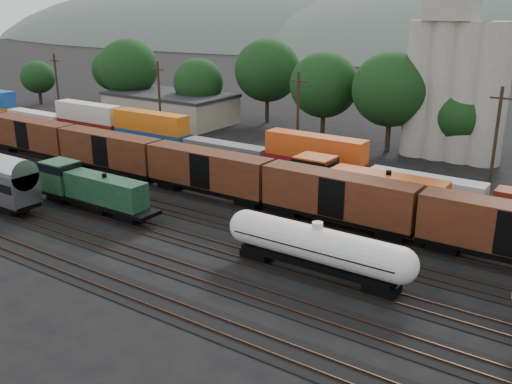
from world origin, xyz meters
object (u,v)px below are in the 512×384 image
Objects in this scene: tank_car_a at (317,246)px; grain_silo at (455,75)px; green_locomotive at (87,187)px; orange_locomotive at (357,186)px.

tank_car_a is 0.55× the size of grain_silo.
tank_car_a is 41.99m from grain_silo.
tank_car_a is at bearing 0.00° from green_locomotive.
grain_silo is at bearing 59.63° from green_locomotive.
grain_silo is at bearing 86.94° from orange_locomotive.
green_locomotive reaches higher than tank_car_a.
green_locomotive is 1.02× the size of tank_car_a.
orange_locomotive is (-3.62, 15.00, 0.22)m from tank_car_a.
grain_silo is (1.39, 26.00, 8.56)m from orange_locomotive.
orange_locomotive is at bearing 103.57° from tank_car_a.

